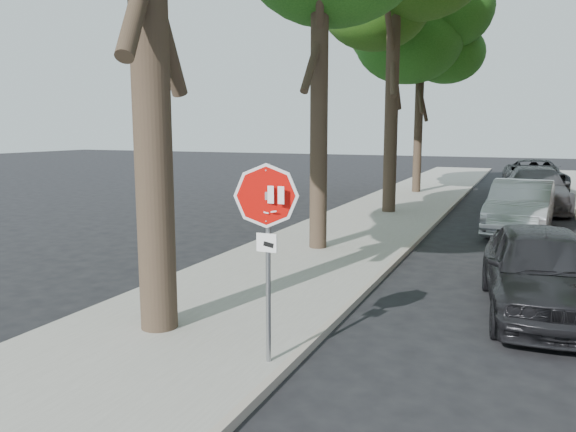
% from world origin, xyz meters
% --- Properties ---
extents(ground, '(120.00, 120.00, 0.00)m').
position_xyz_m(ground, '(0.00, 0.00, 0.00)').
color(ground, black).
rests_on(ground, ground).
extents(sidewalk_left, '(4.00, 55.00, 0.12)m').
position_xyz_m(sidewalk_left, '(-2.50, 12.00, 0.06)').
color(sidewalk_left, gray).
rests_on(sidewalk_left, ground).
extents(curb_left, '(0.12, 55.00, 0.13)m').
position_xyz_m(curb_left, '(-0.45, 12.00, 0.07)').
color(curb_left, '#9E9384').
rests_on(curb_left, ground).
extents(stop_sign, '(0.76, 0.34, 2.61)m').
position_xyz_m(stop_sign, '(-0.70, -0.03, 1.95)').
color(stop_sign, gray).
rests_on(stop_sign, sidewalk_left).
extents(tree_far, '(5.29, 4.91, 9.33)m').
position_xyz_m(tree_far, '(-2.72, 21.11, 7.21)').
color(tree_far, black).
rests_on(tree_far, sidewalk_left).
extents(car_a, '(2.31, 4.65, 1.52)m').
position_xyz_m(car_a, '(2.60, 3.91, 0.76)').
color(car_a, black).
rests_on(car_a, ground).
extents(car_b, '(2.01, 4.93, 1.59)m').
position_xyz_m(car_b, '(2.13, 11.98, 0.80)').
color(car_b, '#ADAEB6').
rests_on(car_b, ground).
extents(car_c, '(2.70, 5.82, 1.65)m').
position_xyz_m(car_c, '(2.55, 17.53, 0.82)').
color(car_c, '#4B4B50').
rests_on(car_c, ground).
extents(car_d, '(3.17, 6.11, 1.64)m').
position_xyz_m(car_d, '(2.53, 23.62, 0.82)').
color(car_d, black).
rests_on(car_d, ground).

